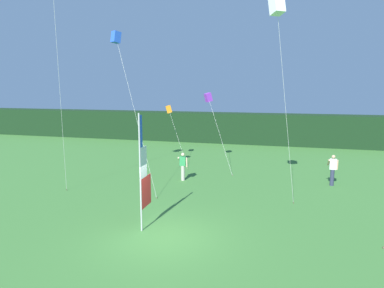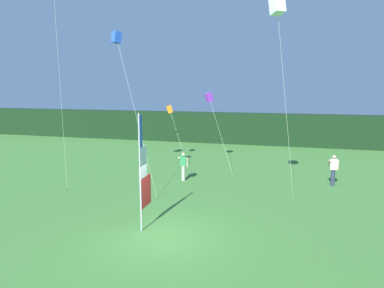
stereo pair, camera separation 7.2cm
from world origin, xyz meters
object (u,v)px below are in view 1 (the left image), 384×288
banner_flag (143,174)px  kite_blue_box_4 (116,39)px  person_near_banner (183,166)px  person_mid_field (333,169)px  kite_purple_box_3 (208,98)px  kite_white_box_0 (277,6)px  kite_orange_box_5 (169,110)px

banner_flag → kite_blue_box_4: bearing=125.5°
person_near_banner → person_mid_field: bearing=7.6°
person_mid_field → kite_blue_box_4: 13.59m
banner_flag → person_near_banner: bearing=94.0°
person_mid_field → kite_blue_box_4: (-11.15, -3.49, 6.94)m
person_mid_field → kite_purple_box_3: size_ratio=0.34×
person_mid_field → kite_purple_box_3: 9.29m
kite_white_box_0 → kite_orange_box_5: 12.42m
kite_orange_box_5 → kite_purple_box_3: bearing=-13.6°
person_near_banner → kite_white_box_0: (5.11, -3.16, 7.93)m
person_near_banner → kite_white_box_0: size_ratio=0.18×
person_mid_field → kite_purple_box_3: bearing=157.0°
banner_flag → person_mid_field: (7.87, 8.09, -1.23)m
banner_flag → kite_white_box_0: bearing=39.5°
banner_flag → kite_orange_box_5: (-3.08, 12.16, 1.64)m
person_mid_field → kite_white_box_0: (-3.25, -4.28, 7.88)m
person_near_banner → kite_purple_box_3: bearing=83.0°
kite_orange_box_5 → banner_flag: bearing=-75.8°
kite_white_box_0 → kite_blue_box_4: size_ratio=1.12×
kite_white_box_0 → banner_flag: bearing=-140.5°
person_mid_field → kite_blue_box_4: bearing=-162.6°
person_near_banner → kite_blue_box_4: (-2.80, -2.38, 6.99)m
person_mid_field → kite_white_box_0: 9.54m
person_near_banner → kite_blue_box_4: kite_blue_box_4 is taller
person_near_banner → kite_blue_box_4: bearing=-139.6°
kite_purple_box_3 → banner_flag: bearing=-90.3°
kite_blue_box_4 → kite_orange_box_5: kite_blue_box_4 is taller
banner_flag → person_mid_field: size_ratio=2.59×
person_near_banner → banner_flag: bearing=-86.0°
person_mid_field → kite_orange_box_5: bearing=159.6°
kite_white_box_0 → person_near_banner: bearing=148.2°
kite_blue_box_4 → banner_flag: bearing=-54.5°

